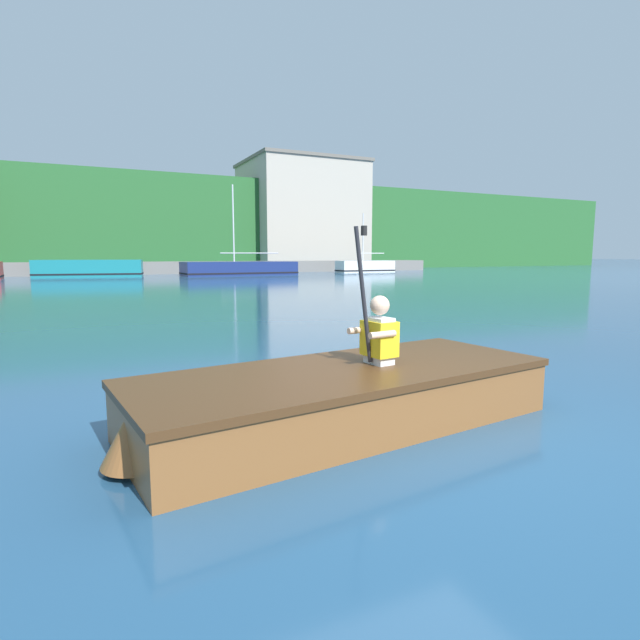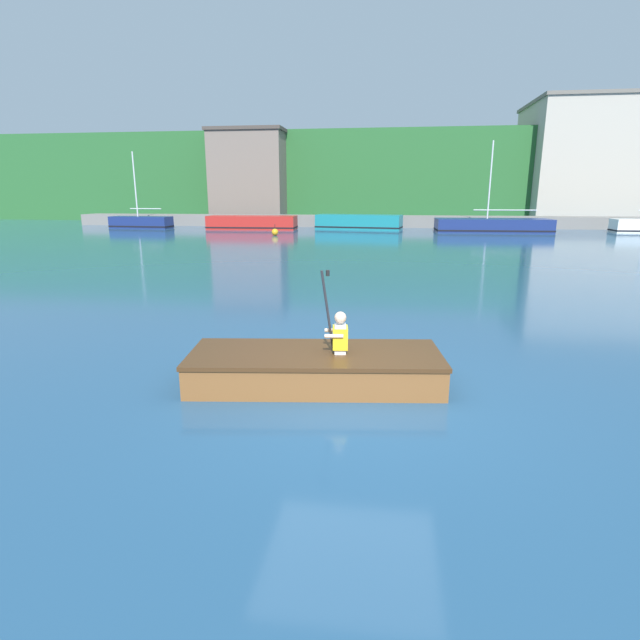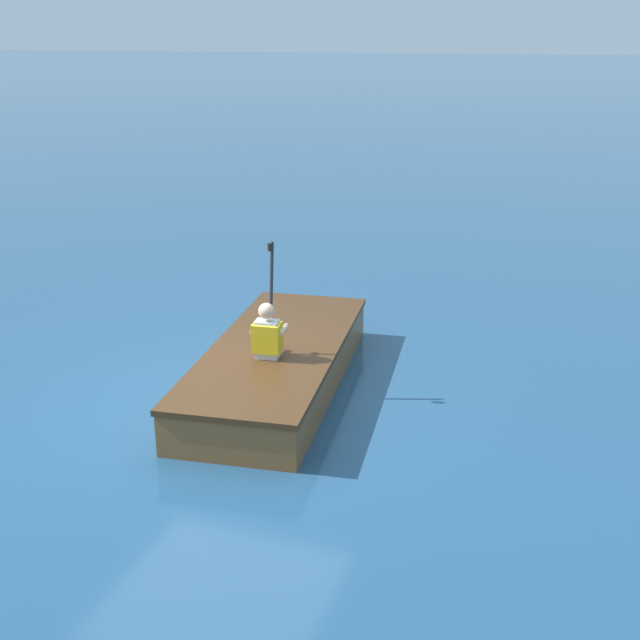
# 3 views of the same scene
# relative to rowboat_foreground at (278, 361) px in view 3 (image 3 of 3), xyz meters

# --- Properties ---
(ground_plane) EXTENTS (300.00, 300.00, 0.00)m
(ground_plane) POSITION_rel_rowboat_foreground_xyz_m (0.65, -0.51, -0.27)
(ground_plane) COLOR navy
(rowboat_foreground) EXTENTS (3.81, 1.78, 0.48)m
(rowboat_foreground) POSITION_rel_rowboat_foreground_xyz_m (0.00, 0.00, 0.00)
(rowboat_foreground) COLOR brown
(rowboat_foreground) RESTS_ON ground
(person_paddler) EXTENTS (0.40, 0.38, 1.18)m
(person_paddler) POSITION_rel_rowboat_foreground_xyz_m (0.40, 0.05, 0.48)
(person_paddler) COLOR silver
(person_paddler) RESTS_ON rowboat_foreground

